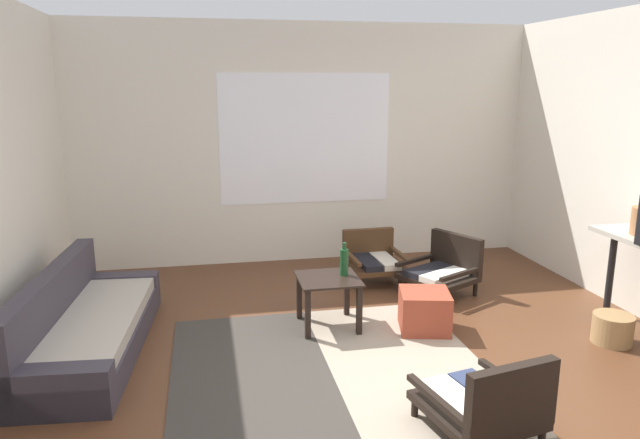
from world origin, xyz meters
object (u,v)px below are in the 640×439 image
object	(u,v)px
armchair_striped_foreground	(486,403)
ottoman_orange	(424,311)
armchair_by_window	(373,258)
wicker_basket	(613,329)
coffee_table	(328,289)
couch	(85,327)
glass_bottle	(344,262)
armchair_corner	(444,268)

from	to	relation	value
armchair_striped_foreground	ottoman_orange	world-z (taller)	armchair_striped_foreground
armchair_by_window	wicker_basket	size ratio (longest dim) A/B	1.93
ottoman_orange	wicker_basket	bearing A→B (deg)	-20.54
coffee_table	couch	bearing A→B (deg)	-176.91
couch	wicker_basket	bearing A→B (deg)	-8.96
couch	armchair_striped_foreground	bearing A→B (deg)	-33.82
armchair_by_window	glass_bottle	size ratio (longest dim) A/B	2.10
couch	armchair_by_window	bearing A→B (deg)	24.59
glass_bottle	couch	bearing A→B (deg)	-176.06
coffee_table	armchair_corner	xyz separation A→B (m)	(1.30, 0.61, -0.09)
armchair_by_window	wicker_basket	distance (m)	2.36
armchair_striped_foreground	glass_bottle	distance (m)	1.89
armchair_corner	ottoman_orange	size ratio (longest dim) A/B	2.02
coffee_table	armchair_by_window	size ratio (longest dim) A/B	0.84
armchair_corner	wicker_basket	world-z (taller)	armchair_corner
coffee_table	glass_bottle	size ratio (longest dim) A/B	1.78
armchair_by_window	armchair_corner	size ratio (longest dim) A/B	0.74
wicker_basket	ottoman_orange	bearing A→B (deg)	159.46
armchair_by_window	armchair_corner	distance (m)	0.76
couch	glass_bottle	world-z (taller)	glass_bottle
armchair_corner	wicker_basket	size ratio (longest dim) A/B	2.59
armchair_corner	glass_bottle	distance (m)	1.32
armchair_corner	ottoman_orange	world-z (taller)	armchair_corner
coffee_table	ottoman_orange	distance (m)	0.83
couch	armchair_corner	bearing A→B (deg)	12.45
ottoman_orange	glass_bottle	world-z (taller)	glass_bottle
coffee_table	glass_bottle	distance (m)	0.27
ottoman_orange	coffee_table	bearing A→B (deg)	163.48
coffee_table	armchair_striped_foreground	bearing A→B (deg)	-72.63
coffee_table	armchair_striped_foreground	xyz separation A→B (m)	(0.56, -1.78, -0.11)
coffee_table	ottoman_orange	size ratio (longest dim) A/B	1.27
couch	armchair_by_window	size ratio (longest dim) A/B	3.41
ottoman_orange	glass_bottle	distance (m)	0.79
coffee_table	armchair_by_window	bearing A→B (deg)	56.99
couch	ottoman_orange	world-z (taller)	couch
armchair_by_window	wicker_basket	bearing A→B (deg)	-52.22
armchair_corner	armchair_striped_foreground	bearing A→B (deg)	-107.26
coffee_table	armchair_corner	bearing A→B (deg)	25.18
couch	coffee_table	world-z (taller)	couch
couch	glass_bottle	bearing A→B (deg)	3.94
armchair_striped_foreground	glass_bottle	bearing A→B (deg)	102.72
coffee_table	armchair_corner	world-z (taller)	armchair_corner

